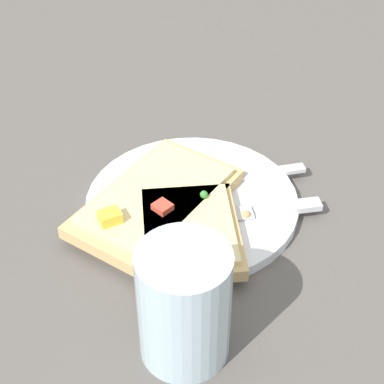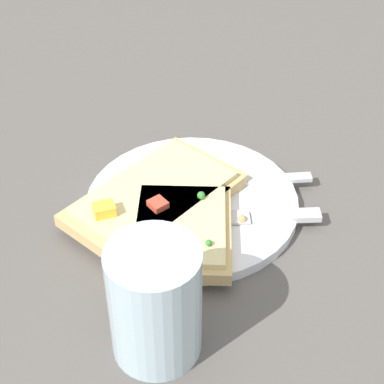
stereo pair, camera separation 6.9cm
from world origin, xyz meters
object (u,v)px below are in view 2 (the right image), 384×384
object	(u,v)px
pizza_slice_corner	(181,230)
drinking_glass	(155,303)
pizza_slice_main	(154,198)
knife	(244,217)
fork	(207,183)
plate	(192,203)

from	to	relation	value
pizza_slice_corner	drinking_glass	xyz separation A→B (m)	(0.12, -0.02, 0.04)
pizza_slice_main	pizza_slice_corner	distance (m)	0.06
pizza_slice_main	knife	bearing A→B (deg)	-62.18
fork	drinking_glass	xyz separation A→B (m)	(0.21, -0.05, 0.04)
plate	drinking_glass	size ratio (longest dim) A/B	2.04
pizza_slice_corner	fork	bearing A→B (deg)	-16.43
pizza_slice_corner	drinking_glass	world-z (taller)	drinking_glass
knife	pizza_slice_corner	xyz separation A→B (m)	(0.02, -0.07, 0.01)
pizza_slice_main	pizza_slice_corner	size ratio (longest dim) A/B	1.55
fork	pizza_slice_main	size ratio (longest dim) A/B	1.01
fork	drinking_glass	size ratio (longest dim) A/B	1.88
knife	pizza_slice_main	world-z (taller)	pizza_slice_main
pizza_slice_corner	drinking_glass	size ratio (longest dim) A/B	1.19
fork	plate	bearing A→B (deg)	51.66
fork	knife	bearing A→B (deg)	118.51
knife	fork	bearing A→B (deg)	-59.16
plate	pizza_slice_corner	bearing A→B (deg)	-12.27
plate	fork	bearing A→B (deg)	145.21
plate	pizza_slice_main	distance (m)	0.04
drinking_glass	pizza_slice_corner	bearing A→B (deg)	169.68
pizza_slice_main	plate	bearing A→B (deg)	-35.65
pizza_slice_main	pizza_slice_corner	world-z (taller)	pizza_slice_main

